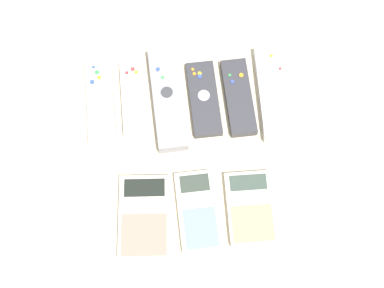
% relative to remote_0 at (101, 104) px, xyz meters
% --- Properties ---
extents(ground_plane, '(3.00, 3.00, 0.00)m').
position_rel_remote_0_xyz_m(ground_plane, '(0.17, -0.12, -0.01)').
color(ground_plane, beige).
extents(remote_0, '(0.06, 0.17, 0.03)m').
position_rel_remote_0_xyz_m(remote_0, '(0.00, 0.00, 0.00)').
color(remote_0, silver).
rests_on(remote_0, ground_plane).
extents(remote_1, '(0.05, 0.15, 0.02)m').
position_rel_remote_0_xyz_m(remote_1, '(0.06, 0.01, -0.00)').
color(remote_1, silver).
rests_on(remote_1, ground_plane).
extents(remote_2, '(0.07, 0.21, 0.03)m').
position_rel_remote_0_xyz_m(remote_2, '(0.13, 0.00, 0.00)').
color(remote_2, gray).
rests_on(remote_2, ground_plane).
extents(remote_3, '(0.06, 0.15, 0.02)m').
position_rel_remote_0_xyz_m(remote_3, '(0.19, -0.00, -0.00)').
color(remote_3, '#333338').
rests_on(remote_3, ground_plane).
extents(remote_4, '(0.06, 0.16, 0.02)m').
position_rel_remote_0_xyz_m(remote_4, '(0.26, -0.00, -0.00)').
color(remote_4, '#333338').
rests_on(remote_4, ground_plane).
extents(remote_5, '(0.06, 0.19, 0.02)m').
position_rel_remote_0_xyz_m(remote_5, '(0.33, 0.00, -0.00)').
color(remote_5, white).
rests_on(remote_5, ground_plane).
extents(calculator_0, '(0.10, 0.15, 0.02)m').
position_rel_remote_0_xyz_m(calculator_0, '(0.07, -0.22, -0.00)').
color(calculator_0, beige).
rests_on(calculator_0, ground_plane).
extents(calculator_1, '(0.07, 0.14, 0.02)m').
position_rel_remote_0_xyz_m(calculator_1, '(0.17, -0.21, -0.01)').
color(calculator_1, beige).
rests_on(calculator_1, ground_plane).
extents(calculator_2, '(0.08, 0.13, 0.02)m').
position_rel_remote_0_xyz_m(calculator_2, '(0.26, -0.22, -0.00)').
color(calculator_2, beige).
rests_on(calculator_2, ground_plane).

